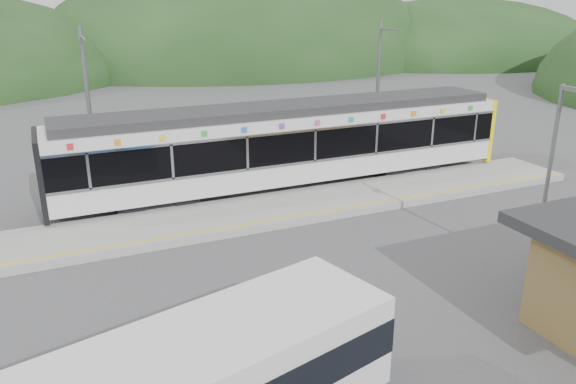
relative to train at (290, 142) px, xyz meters
name	(u,v)px	position (x,y,z in m)	size (l,w,h in m)	color
ground	(335,241)	(-0.95, -6.00, -2.06)	(120.00, 120.00, 0.00)	#4C4C4F
hills	(397,177)	(5.24, -0.71, -2.06)	(146.00, 149.00, 26.00)	#1E3D19
platform	(296,206)	(-0.95, -2.70, -1.91)	(26.00, 3.20, 0.30)	#9E9E99
yellow_line	(310,214)	(-0.95, -4.00, -1.76)	(26.00, 0.10, 0.01)	yellow
train	(290,142)	(0.00, 0.00, 0.00)	(20.44, 3.01, 3.74)	black
catenary_mast_west	(89,110)	(-7.95, 2.56, 1.58)	(0.18, 1.80, 7.00)	slate
catenary_mast_east	(378,89)	(6.05, 2.56, 1.58)	(0.18, 1.80, 7.00)	slate
lamp_post	(554,165)	(3.64, -10.64, 1.40)	(0.35, 1.02, 5.80)	slate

